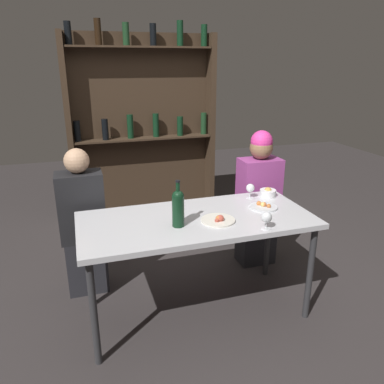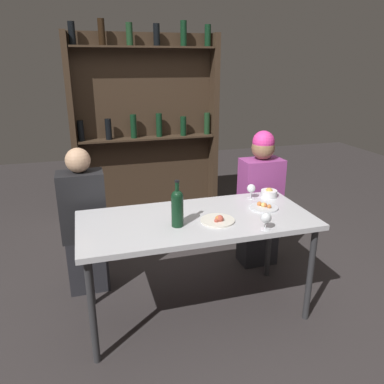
# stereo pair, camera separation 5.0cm
# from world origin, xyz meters

# --- Properties ---
(ground_plane) EXTENTS (10.00, 10.00, 0.00)m
(ground_plane) POSITION_xyz_m (0.00, 0.00, 0.00)
(ground_plane) COLOR #332D2D
(dining_table) EXTENTS (1.59, 0.73, 0.75)m
(dining_table) POSITION_xyz_m (0.00, 0.00, 0.69)
(dining_table) COLOR silver
(dining_table) RESTS_ON ground_plane
(wine_rack_wall) EXTENTS (1.63, 0.21, 2.17)m
(wine_rack_wall) POSITION_xyz_m (0.00, 1.93, 1.10)
(wine_rack_wall) COLOR #38281C
(wine_rack_wall) RESTS_ON ground_plane
(wine_bottle) EXTENTS (0.08, 0.08, 0.31)m
(wine_bottle) POSITION_xyz_m (-0.16, -0.09, 0.89)
(wine_bottle) COLOR black
(wine_bottle) RESTS_ON dining_table
(wine_glass_0) EXTENTS (0.07, 0.07, 0.11)m
(wine_glass_0) POSITION_xyz_m (0.36, -0.30, 0.83)
(wine_glass_0) COLOR silver
(wine_glass_0) RESTS_ON dining_table
(wine_glass_1) EXTENTS (0.07, 0.07, 0.12)m
(wine_glass_1) POSITION_xyz_m (0.52, 0.25, 0.83)
(wine_glass_1) COLOR silver
(wine_glass_1) RESTS_ON dining_table
(food_plate_0) EXTENTS (0.20, 0.20, 0.04)m
(food_plate_0) POSITION_xyz_m (0.52, 0.03, 0.76)
(food_plate_0) COLOR silver
(food_plate_0) RESTS_ON dining_table
(food_plate_1) EXTENTS (0.23, 0.23, 0.05)m
(food_plate_1) POSITION_xyz_m (0.12, -0.10, 0.76)
(food_plate_1) COLOR silver
(food_plate_1) RESTS_ON dining_table
(snack_bowl) EXTENTS (0.13, 0.13, 0.07)m
(snack_bowl) POSITION_xyz_m (0.67, 0.24, 0.78)
(snack_bowl) COLOR white
(snack_bowl) RESTS_ON dining_table
(seated_person_left) EXTENTS (0.34, 0.22, 1.17)m
(seated_person_left) POSITION_xyz_m (-0.74, 0.55, 0.55)
(seated_person_left) COLOR #26262B
(seated_person_left) RESTS_ON ground_plane
(seated_person_right) EXTENTS (0.35, 0.22, 1.22)m
(seated_person_right) POSITION_xyz_m (0.75, 0.55, 0.60)
(seated_person_right) COLOR #26262B
(seated_person_right) RESTS_ON ground_plane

